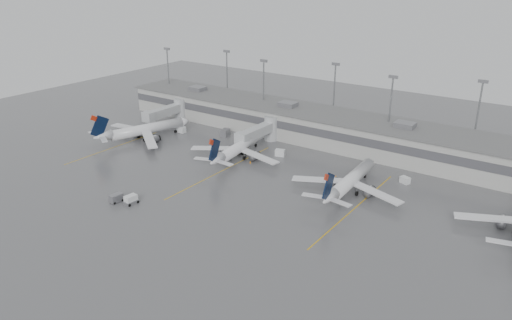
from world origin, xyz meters
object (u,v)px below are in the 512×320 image
Objects in this scene: jet_mid_left at (238,148)px; jet_mid_right at (350,181)px; baggage_tug at (131,200)px; jet_far_left at (143,130)px.

jet_mid_left is 0.99× the size of jet_mid_right.
jet_mid_right is (32.69, -3.00, 0.02)m from jet_mid_left.
jet_mid_left is 34.42m from baggage_tug.
jet_mid_left is at bearing 91.54° from baggage_tug.
jet_far_left is 63.88m from jet_mid_right.
jet_far_left reaches higher than baggage_tug.
baggage_tug is (-35.15, -31.26, -2.14)m from jet_mid_right.
jet_mid_left reaches higher than baggage_tug.
jet_far_left is 31.44m from jet_mid_left.
jet_far_left is at bearing 177.91° from jet_mid_right.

